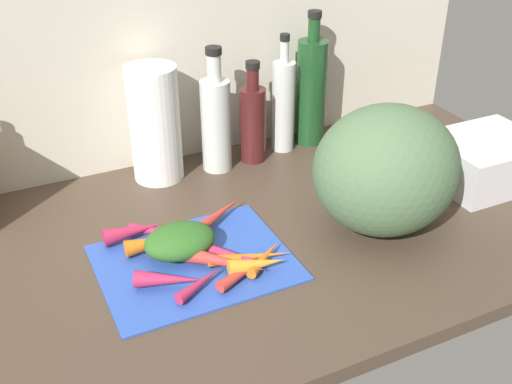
% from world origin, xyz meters
% --- Properties ---
extents(ground_plane, '(1.70, 0.80, 0.03)m').
position_xyz_m(ground_plane, '(0.00, 0.00, -0.01)').
color(ground_plane, '#47382B').
extents(wall_back, '(1.70, 0.03, 0.60)m').
position_xyz_m(wall_back, '(0.00, 0.39, 0.30)').
color(wall_back, beige).
rests_on(wall_back, ground_plane).
extents(cutting_board, '(0.35, 0.28, 0.01)m').
position_xyz_m(cutting_board, '(-0.07, -0.06, 0.00)').
color(cutting_board, '#2D51B7').
rests_on(cutting_board, ground_plane).
extents(carrot_0, '(0.10, 0.09, 0.02)m').
position_xyz_m(carrot_0, '(0.05, -0.12, 0.02)').
color(carrot_0, orange).
rests_on(carrot_0, cutting_board).
extents(carrot_1, '(0.12, 0.08, 0.03)m').
position_xyz_m(carrot_1, '(-0.13, -0.11, 0.02)').
color(carrot_1, '#B2264C').
rests_on(carrot_1, cutting_board).
extents(carrot_2, '(0.15, 0.12, 0.02)m').
position_xyz_m(carrot_2, '(-0.08, 0.03, 0.02)').
color(carrot_2, '#B2264C').
rests_on(carrot_2, cutting_board).
extents(carrot_3, '(0.16, 0.06, 0.02)m').
position_xyz_m(carrot_3, '(0.02, -0.11, 0.02)').
color(carrot_3, orange).
rests_on(carrot_3, cutting_board).
extents(carrot_4, '(0.12, 0.04, 0.04)m').
position_xyz_m(carrot_4, '(-0.15, 0.06, 0.03)').
color(carrot_4, '#B2264C').
rests_on(carrot_4, cutting_board).
extents(carrot_5, '(0.11, 0.05, 0.03)m').
position_xyz_m(carrot_5, '(0.02, -0.14, 0.03)').
color(carrot_5, orange).
rests_on(carrot_5, cutting_board).
extents(carrot_6, '(0.13, 0.04, 0.03)m').
position_xyz_m(carrot_6, '(-0.12, 0.01, 0.02)').
color(carrot_6, orange).
rests_on(carrot_6, cutting_board).
extents(carrot_7, '(0.16, 0.11, 0.03)m').
position_xyz_m(carrot_7, '(0.02, 0.04, 0.02)').
color(carrot_7, red).
rests_on(carrot_7, cutting_board).
extents(carrot_8, '(0.13, 0.07, 0.02)m').
position_xyz_m(carrot_8, '(-0.00, -0.14, 0.02)').
color(carrot_8, red).
rests_on(carrot_8, cutting_board).
extents(carrot_9, '(0.11, 0.07, 0.02)m').
position_xyz_m(carrot_9, '(-0.09, -0.14, 0.02)').
color(carrot_9, '#B2264C').
rests_on(carrot_9, cutting_board).
extents(carrot_10, '(0.12, 0.13, 0.03)m').
position_xyz_m(carrot_10, '(-0.01, -0.09, 0.02)').
color(carrot_10, '#B2264C').
rests_on(carrot_10, cutting_board).
extents(carrot_11, '(0.14, 0.14, 0.03)m').
position_xyz_m(carrot_11, '(-0.03, -0.10, 0.03)').
color(carrot_11, red).
rests_on(carrot_11, cutting_board).
extents(carrot_greens_pile, '(0.14, 0.10, 0.06)m').
position_xyz_m(carrot_greens_pile, '(-0.08, -0.03, 0.04)').
color(carrot_greens_pile, '#2D6023').
rests_on(carrot_greens_pile, cutting_board).
extents(winter_squash, '(0.29, 0.27, 0.26)m').
position_xyz_m(winter_squash, '(0.32, -0.10, 0.13)').
color(winter_squash, '#4C6B47').
rests_on(winter_squash, ground_plane).
extents(paper_towel_roll, '(0.11, 0.11, 0.27)m').
position_xyz_m(paper_towel_roll, '(-0.02, 0.30, 0.13)').
color(paper_towel_roll, white).
rests_on(paper_towel_roll, ground_plane).
extents(bottle_0, '(0.07, 0.07, 0.30)m').
position_xyz_m(bottle_0, '(0.12, 0.28, 0.12)').
color(bottle_0, silver).
rests_on(bottle_0, ground_plane).
extents(bottle_1, '(0.06, 0.06, 0.25)m').
position_xyz_m(bottle_1, '(0.22, 0.28, 0.10)').
color(bottle_1, '#471919').
rests_on(bottle_1, ground_plane).
extents(bottle_2, '(0.06, 0.06, 0.29)m').
position_xyz_m(bottle_2, '(0.31, 0.30, 0.12)').
color(bottle_2, silver).
rests_on(bottle_2, ground_plane).
extents(bottle_3, '(0.08, 0.08, 0.34)m').
position_xyz_m(bottle_3, '(0.39, 0.31, 0.14)').
color(bottle_3, '#19421E').
rests_on(bottle_3, ground_plane).
extents(dish_rack, '(0.24, 0.20, 0.10)m').
position_xyz_m(dish_rack, '(0.65, -0.05, 0.05)').
color(dish_rack, silver).
rests_on(dish_rack, ground_plane).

